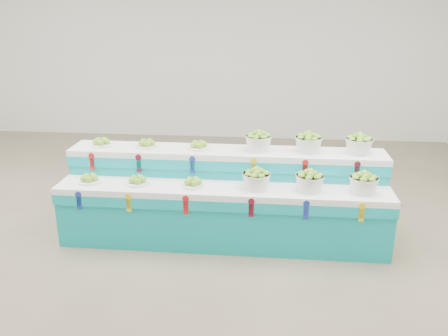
{
  "coord_description": "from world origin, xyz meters",
  "views": [
    {
      "loc": [
        1.37,
        -4.62,
        2.61
      ],
      "look_at": [
        0.87,
        0.42,
        0.87
      ],
      "focal_mm": 37.4,
      "sensor_mm": 36.0,
      "label": 1
    }
  ],
  "objects_px": {
    "plate_upper_mid": "(147,143)",
    "basket_upper_right": "(359,144)",
    "display_stand": "(224,197)",
    "basket_lower_left": "(256,179)"
  },
  "relations": [
    {
      "from": "plate_upper_mid",
      "to": "basket_upper_right",
      "type": "bearing_deg",
      "value": -0.25
    },
    {
      "from": "display_stand",
      "to": "basket_lower_left",
      "type": "bearing_deg",
      "value": -31.4
    },
    {
      "from": "basket_lower_left",
      "to": "basket_upper_right",
      "type": "distance_m",
      "value": 1.28
    },
    {
      "from": "plate_upper_mid",
      "to": "basket_upper_right",
      "type": "height_order",
      "value": "basket_upper_right"
    },
    {
      "from": "basket_lower_left",
      "to": "plate_upper_mid",
      "type": "xyz_separation_m",
      "value": [
        -1.34,
        0.47,
        0.24
      ]
    },
    {
      "from": "display_stand",
      "to": "plate_upper_mid",
      "type": "xyz_separation_m",
      "value": [
        -0.96,
        0.24,
        0.56
      ]
    },
    {
      "from": "display_stand",
      "to": "basket_upper_right",
      "type": "distance_m",
      "value": 1.67
    },
    {
      "from": "basket_lower_left",
      "to": "basket_upper_right",
      "type": "height_order",
      "value": "basket_upper_right"
    },
    {
      "from": "display_stand",
      "to": "plate_upper_mid",
      "type": "bearing_deg",
      "value": 166.36
    },
    {
      "from": "basket_upper_right",
      "to": "basket_lower_left",
      "type": "bearing_deg",
      "value": -158.2
    }
  ]
}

